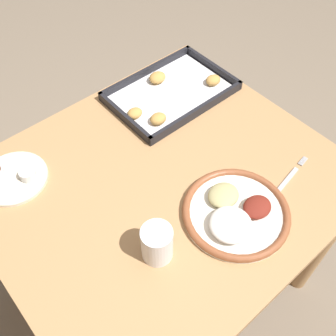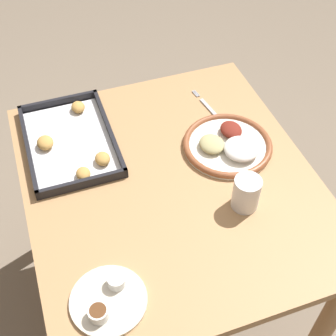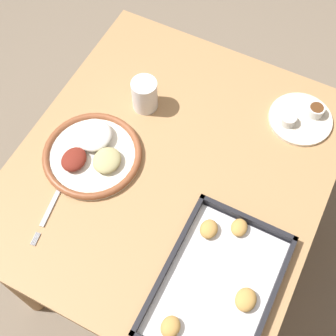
# 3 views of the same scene
# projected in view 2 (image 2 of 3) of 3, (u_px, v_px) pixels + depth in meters

# --- Properties ---
(ground_plane) EXTENTS (8.00, 8.00, 0.00)m
(ground_plane) POSITION_uv_depth(u_px,v_px,m) (170.00, 295.00, 1.88)
(ground_plane) COLOR #7A6B59
(dining_table) EXTENTS (0.93, 0.83, 0.71)m
(dining_table) POSITION_uv_depth(u_px,v_px,m) (170.00, 205.00, 1.44)
(dining_table) COLOR #AD7F51
(dining_table) RESTS_ON ground_plane
(dinner_plate) EXTENTS (0.28, 0.28, 0.05)m
(dinner_plate) POSITION_uv_depth(u_px,v_px,m) (228.00, 145.00, 1.43)
(dinner_plate) COLOR white
(dinner_plate) RESTS_ON dining_table
(fork) EXTENTS (0.20, 0.04, 0.00)m
(fork) POSITION_uv_depth(u_px,v_px,m) (210.00, 109.00, 1.56)
(fork) COLOR #B2B2B7
(fork) RESTS_ON dining_table
(saucer_plate) EXTENTS (0.18, 0.18, 0.04)m
(saucer_plate) POSITION_uv_depth(u_px,v_px,m) (108.00, 300.00, 1.09)
(saucer_plate) COLOR beige
(saucer_plate) RESTS_ON dining_table
(baking_tray) EXTENTS (0.39, 0.27, 0.04)m
(baking_tray) POSITION_uv_depth(u_px,v_px,m) (71.00, 142.00, 1.44)
(baking_tray) COLOR black
(baking_tray) RESTS_ON dining_table
(drinking_cup) EXTENTS (0.07, 0.07, 0.10)m
(drinking_cup) POSITION_uv_depth(u_px,v_px,m) (246.00, 193.00, 1.26)
(drinking_cup) COLOR white
(drinking_cup) RESTS_ON dining_table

